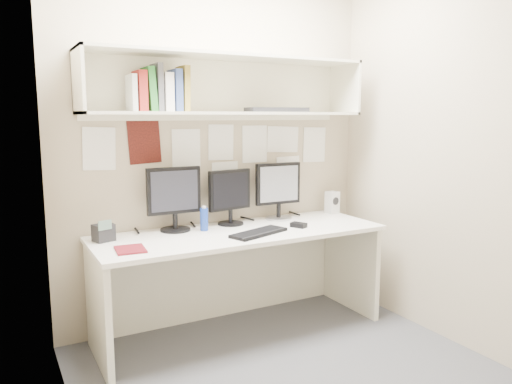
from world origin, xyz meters
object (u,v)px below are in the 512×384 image
desk (240,281)px  keyboard (259,233)px  monitor_left (174,196)px  monitor_center (230,194)px  maroon_notebook (130,249)px  desk_phone (104,232)px  monitor_right (278,188)px  speaker (332,202)px

desk → keyboard: size_ratio=4.70×
desk → monitor_left: monitor_left is taller
monitor_left → monitor_center: monitor_left is taller
maroon_notebook → desk_phone: bearing=112.8°
monitor_right → speaker: 0.53m
maroon_notebook → monitor_left: bearing=48.0°
speaker → maroon_notebook: bearing=-177.2°
monitor_right → desk_phone: (-1.32, -0.07, -0.18)m
monitor_right → maroon_notebook: monitor_right is taller
monitor_left → maroon_notebook: monitor_left is taller
monitor_center → speaker: bearing=-10.0°
monitor_right → monitor_center: bearing=-178.7°
monitor_right → speaker: (0.50, -0.01, -0.15)m
speaker → desk: bearing=-176.3°
desk → monitor_right: (0.44, 0.22, 0.60)m
desk → keyboard: keyboard is taller
monitor_right → desk_phone: 1.34m
monitor_left → speaker: (1.33, -0.01, -0.15)m
monitor_center → monitor_right: size_ratio=0.93×
speaker → desk_phone: (-1.83, -0.06, -0.03)m
monitor_right → speaker: bearing=-0.0°
desk_phone → monitor_right: bearing=-14.9°
desk → monitor_left: (-0.39, 0.22, 0.60)m
desk → monitor_center: size_ratio=5.02×
monitor_center → keyboard: bearing=-94.1°
desk → speaker: speaker is taller
monitor_left → keyboard: size_ratio=1.03×
monitor_left → keyboard: bearing=-39.6°
monitor_center → keyboard: monitor_center is taller
monitor_left → monitor_center: 0.42m
keyboard → speaker: size_ratio=2.41×
speaker → maroon_notebook: (-1.73, -0.35, -0.08)m
desk_phone → keyboard: bearing=-35.7°
monitor_center → monitor_right: 0.41m
monitor_right → keyboard: monitor_right is taller
keyboard → desk_phone: size_ratio=2.97×
speaker → monitor_center: bearing=170.5°
monitor_center → maroon_notebook: size_ratio=1.95×
desk → desk_phone: desk_phone is taller
monitor_left → monitor_right: 0.83m
desk → maroon_notebook: 0.89m
monitor_center → speaker: (0.91, -0.01, -0.13)m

